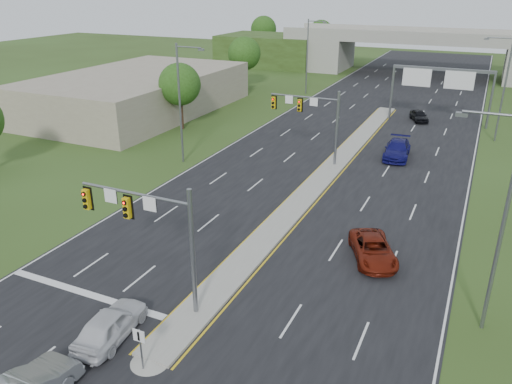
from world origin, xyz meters
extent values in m
plane|color=#2E4017|center=(0.00, 0.00, 0.00)|extent=(240.00, 240.00, 0.00)
cube|color=black|center=(0.00, 35.00, 0.01)|extent=(24.00, 160.00, 0.02)
cube|color=gray|center=(0.00, 23.00, 0.10)|extent=(2.00, 54.00, 0.16)
cone|color=gray|center=(0.00, -4.00, 0.10)|extent=(2.00, 2.00, 0.16)
cube|color=gold|center=(-1.15, 23.00, 0.03)|extent=(0.12, 54.00, 0.01)
cube|color=gold|center=(1.15, 23.00, 0.03)|extent=(0.12, 54.00, 0.01)
cube|color=silver|center=(-11.80, 35.00, 0.03)|extent=(0.12, 160.00, 0.01)
cube|color=silver|center=(11.80, 35.00, 0.03)|extent=(0.12, 160.00, 0.01)
cube|color=silver|center=(-6.50, -1.00, 0.03)|extent=(10.50, 0.50, 0.01)
cylinder|color=slate|center=(0.00, 0.00, 3.50)|extent=(0.24, 0.24, 7.00)
cylinder|color=slate|center=(-3.25, 0.00, 6.20)|extent=(6.50, 0.16, 0.16)
cube|color=gold|center=(-3.58, -0.25, 5.45)|extent=(0.35, 0.25, 1.10)
cube|color=gold|center=(-6.17, -0.25, 5.45)|extent=(0.35, 0.25, 1.10)
cube|color=black|center=(-3.58, -0.11, 5.45)|extent=(0.55, 0.04, 1.30)
cube|color=black|center=(-6.17, -0.11, 5.45)|extent=(0.55, 0.04, 1.30)
sphere|color=#FF0C05|center=(-3.58, -0.38, 5.80)|extent=(0.20, 0.20, 0.20)
sphere|color=#FF0C05|center=(-6.17, -0.38, 5.80)|extent=(0.20, 0.20, 0.20)
cube|color=white|center=(-4.68, -0.10, 5.85)|extent=(0.75, 0.04, 0.75)
cube|color=white|center=(-2.27, -0.10, 5.85)|extent=(0.75, 0.04, 0.75)
cylinder|color=slate|center=(0.00, 25.00, 3.50)|extent=(0.24, 0.24, 7.00)
cylinder|color=slate|center=(-3.25, 25.00, 6.20)|extent=(6.50, 0.16, 0.16)
cube|color=gold|center=(-3.58, 24.75, 5.45)|extent=(0.35, 0.25, 1.10)
cube|color=gold|center=(-6.17, 24.75, 5.45)|extent=(0.35, 0.25, 1.10)
cube|color=black|center=(-3.58, 24.89, 5.45)|extent=(0.55, 0.04, 1.30)
cube|color=black|center=(-6.17, 24.89, 5.45)|extent=(0.55, 0.04, 1.30)
sphere|color=#FF0C05|center=(-3.58, 24.62, 5.80)|extent=(0.20, 0.20, 0.20)
sphere|color=#FF0C05|center=(-6.17, 24.62, 5.80)|extent=(0.20, 0.20, 0.20)
cube|color=white|center=(-4.68, 24.90, 5.85)|extent=(0.75, 0.04, 0.75)
cube|color=white|center=(-2.27, 24.90, 5.85)|extent=(0.75, 0.04, 0.75)
cylinder|color=slate|center=(0.00, -4.50, 1.10)|extent=(0.08, 0.08, 2.20)
cube|color=white|center=(0.00, -4.55, 1.90)|extent=(0.60, 0.04, 0.60)
cube|color=black|center=(0.00, -4.58, 1.90)|extent=(0.10, 0.02, 0.45)
cylinder|color=slate|center=(1.20, 45.00, 3.30)|extent=(0.28, 0.28, 6.60)
cylinder|color=slate|center=(12.50, 45.00, 3.30)|extent=(0.28, 0.28, 6.60)
cube|color=slate|center=(6.85, 45.00, 6.50)|extent=(11.50, 0.35, 0.35)
cube|color=#0C5415|center=(4.00, 44.80, 5.40)|extent=(3.20, 0.08, 2.00)
cube|color=#0C5415|center=(8.80, 44.80, 5.40)|extent=(3.20, 0.08, 2.00)
cube|color=silver|center=(4.00, 44.75, 5.40)|extent=(3.30, 0.03, 2.10)
cube|color=silver|center=(8.80, 44.75, 5.40)|extent=(3.30, 0.03, 2.10)
cube|color=gray|center=(-17.00, 80.00, 3.00)|extent=(6.00, 12.00, 6.00)
cube|color=#2E4017|center=(-30.00, 80.00, 3.00)|extent=(20.00, 14.00, 6.00)
cube|color=gray|center=(0.00, 80.00, 6.60)|extent=(50.00, 12.00, 1.20)
cube|color=gray|center=(0.00, 74.20, 7.65)|extent=(50.00, 0.40, 0.90)
cube|color=gray|center=(0.00, 85.80, 7.65)|extent=(50.00, 0.40, 0.90)
cylinder|color=slate|center=(-13.50, 20.00, 5.50)|extent=(0.20, 0.20, 11.00)
cylinder|color=slate|center=(-12.25, 20.00, 10.70)|extent=(2.50, 0.12, 0.12)
cube|color=slate|center=(-11.00, 20.00, 10.55)|extent=(0.50, 0.25, 0.18)
cylinder|color=slate|center=(-13.50, 55.00, 5.50)|extent=(0.20, 0.20, 11.00)
cylinder|color=slate|center=(-12.25, 55.00, 10.70)|extent=(2.50, 0.12, 0.12)
cube|color=slate|center=(-11.00, 55.00, 10.55)|extent=(0.50, 0.25, 0.18)
cylinder|color=slate|center=(13.50, 5.00, 5.50)|extent=(0.20, 0.20, 11.00)
cylinder|color=slate|center=(12.25, 5.00, 10.70)|extent=(2.50, 0.12, 0.12)
cube|color=slate|center=(11.00, 5.00, 10.55)|extent=(0.50, 0.25, 0.18)
cylinder|color=slate|center=(13.50, 40.00, 5.50)|extent=(0.20, 0.20, 11.00)
cylinder|color=slate|center=(12.25, 40.00, 10.70)|extent=(2.50, 0.12, 0.12)
cube|color=slate|center=(11.00, 40.00, 10.55)|extent=(0.50, 0.25, 0.18)
cylinder|color=#382316|center=(-20.00, 30.00, 2.00)|extent=(0.44, 0.44, 4.00)
sphere|color=#224412|center=(-20.00, 30.00, 5.20)|extent=(4.80, 4.80, 4.80)
cylinder|color=#382316|center=(-24.00, 55.00, 2.12)|extent=(0.44, 0.44, 4.25)
sphere|color=#224412|center=(-24.00, 55.00, 5.53)|extent=(5.20, 5.20, 5.20)
cylinder|color=#382316|center=(-38.00, 94.00, 2.25)|extent=(0.44, 0.44, 4.50)
sphere|color=#224412|center=(-38.00, 94.00, 5.85)|extent=(6.00, 6.00, 6.00)
cylinder|color=#382316|center=(-24.00, 94.00, 2.12)|extent=(0.44, 0.44, 4.25)
sphere|color=#224412|center=(-24.00, 94.00, 5.53)|extent=(5.60, 5.60, 5.60)
cube|color=gray|center=(-30.00, 35.00, 2.50)|extent=(18.00, 30.00, 5.00)
imported|color=silver|center=(-2.71, -3.34, 0.79)|extent=(2.29, 4.68, 1.54)
imported|color=#64170A|center=(7.07, 9.32, 0.71)|extent=(4.17, 5.48, 1.38)
imported|color=#0F0E57|center=(4.85, 29.85, 0.84)|extent=(2.73, 5.80, 1.64)
imported|color=black|center=(4.77, 45.26, 0.70)|extent=(3.02, 4.28, 1.35)
camera|label=1|loc=(11.79, -18.13, 15.84)|focal=35.00mm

